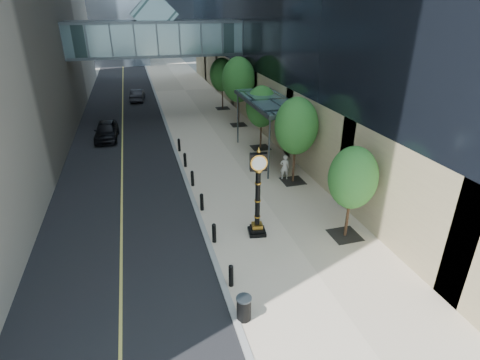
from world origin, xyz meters
name	(u,v)px	position (x,y,z in m)	size (l,w,h in m)	color
ground	(303,290)	(0.00, 0.00, 0.00)	(320.00, 320.00, 0.00)	gray
road	(123,94)	(-7.00, 40.00, 0.01)	(8.00, 180.00, 0.02)	black
sidewalk	(185,90)	(1.00, 40.00, 0.03)	(8.00, 180.00, 0.06)	beige
curb	(154,92)	(-3.00, 40.00, 0.04)	(0.25, 180.00, 0.07)	gray
skywalk	(156,36)	(-3.00, 28.00, 7.71)	(17.00, 4.20, 5.80)	#43696C
entrance_canopy	(269,102)	(3.48, 14.00, 4.19)	(3.00, 8.00, 4.38)	#383F44
bollard_row	(197,190)	(-2.70, 9.00, 0.51)	(0.20, 16.20, 0.90)	black
street_trees	(255,97)	(3.60, 17.60, 3.75)	(3.02, 28.43, 6.21)	black
street_clock	(258,199)	(-0.52, 4.34, 1.98)	(0.95, 0.95, 4.43)	black
trash_bin	(244,309)	(-2.70, -0.82, 0.51)	(0.52, 0.52, 0.90)	black
pedestrian	(285,167)	(3.20, 9.97, 0.90)	(0.61, 0.40, 1.67)	#B7B1A8
car_near	(106,131)	(-8.19, 21.63, 0.78)	(1.80, 4.47, 1.52)	black
car_far	(138,95)	(-5.22, 35.52, 0.69)	(1.42, 4.07, 1.34)	black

